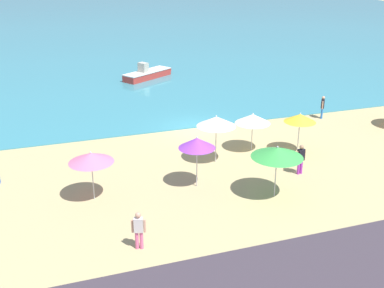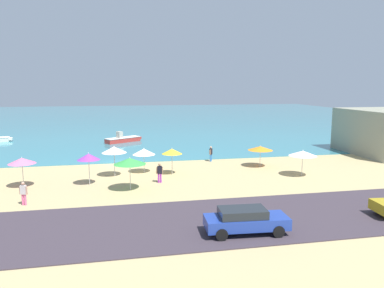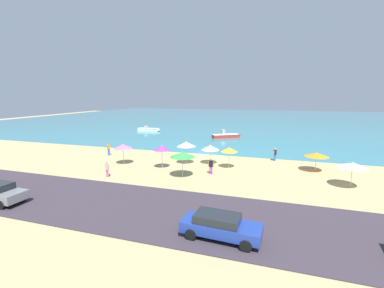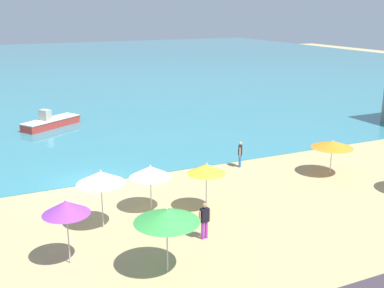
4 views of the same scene
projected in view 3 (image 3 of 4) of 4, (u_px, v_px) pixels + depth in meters
The scene contains 18 objects.
ground_plane at pixel (205, 154), 35.32m from camera, with size 160.00×160.00×0.00m, color tan.
sea at pixel (246, 119), 86.87m from camera, with size 150.00×110.00×0.05m, color teal.
coastal_road at pixel (142, 208), 18.44m from camera, with size 80.00×8.00×0.06m, color #393039.
beach_umbrella_0 at pixel (229, 150), 28.12m from camera, with size 1.83×1.83×2.42m.
beach_umbrella_1 at pixel (123, 146), 29.83m from camera, with size 2.09×2.09×2.44m.
beach_umbrella_2 at pixel (182, 155), 25.04m from camera, with size 2.45×2.45×2.59m.
beach_umbrella_3 at pixel (186, 144), 29.76m from camera, with size 2.16×2.16×2.74m.
beach_umbrella_4 at pixel (162, 148), 28.04m from camera, with size 1.81×1.81×2.65m.
beach_umbrella_5 at pixel (210, 148), 29.95m from camera, with size 2.06×2.06×2.31m.
beach_umbrella_6 at pixel (353, 165), 22.16m from camera, with size 2.45×2.45×2.34m.
beach_umbrella_7 at pixel (317, 155), 26.93m from camera, with size 2.42×2.42×2.11m.
bather_0 at pixel (275, 154), 31.58m from camera, with size 0.39×0.48×1.61m.
bather_1 at pixel (107, 168), 25.31m from camera, with size 0.55×0.32×1.61m.
bather_2 at pixel (211, 165), 26.28m from camera, with size 0.57×0.26×1.64m.
bather_3 at pixel (109, 148), 34.36m from camera, with size 0.26×0.57×1.81m.
parked_car_2 at pixel (220, 225), 14.39m from camera, with size 4.57×2.04×1.39m.
skiff_nearshore at pixel (148, 129), 57.66m from camera, with size 5.17×1.74×1.17m.
skiff_offshore at pixel (226, 136), 48.56m from camera, with size 5.22×3.97×1.53m.
Camera 3 is at (8.62, -33.38, 8.00)m, focal length 24.00 mm.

